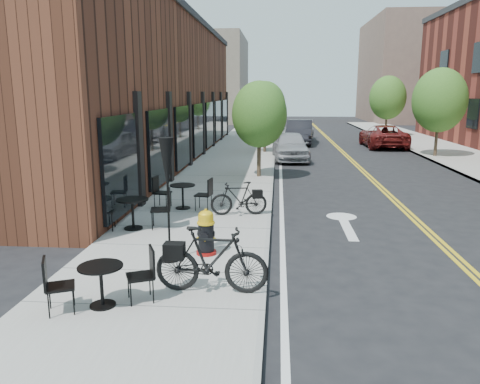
{
  "coord_description": "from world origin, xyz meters",
  "views": [
    {
      "loc": [
        0.15,
        -9.79,
        3.47
      ],
      "look_at": [
        -0.78,
        1.72,
        1.0
      ],
      "focal_mm": 35.0,
      "sensor_mm": 36.0,
      "label": 1
    }
  ],
  "objects": [
    {
      "name": "parked_car_c",
      "position": [
        1.6,
        24.29,
        0.74
      ],
      "size": [
        2.71,
        5.33,
        1.48
      ],
      "primitive_type": "imported",
      "rotation": [
        0.0,
        0.0,
        -0.13
      ],
      "color": "#B5B4B9",
      "rests_on": "ground"
    },
    {
      "name": "bistro_set_b",
      "position": [
        -3.42,
        1.22,
        0.62
      ],
      "size": [
        1.89,
        0.93,
        1.0
      ],
      "rotation": [
        0.0,
        0.0,
        0.19
      ],
      "color": "black",
      "rests_on": "sidewalk_near"
    },
    {
      "name": "parked_car_far",
      "position": [
        6.86,
        20.87,
        0.72
      ],
      "size": [
        2.41,
        5.19,
        1.44
      ],
      "primitive_type": "imported",
      "rotation": [
        0.0,
        0.0,
        3.15
      ],
      "color": "maroon",
      "rests_on": "ground"
    },
    {
      "name": "patio_umbrella",
      "position": [
        -2.0,
        -0.91,
        1.91
      ],
      "size": [
        0.4,
        0.4,
        2.5
      ],
      "color": "black",
      "rests_on": "sidewalk_near"
    },
    {
      "name": "bistro_set_a",
      "position": [
        -2.6,
        -3.05,
        0.57
      ],
      "size": [
        1.66,
        1.05,
        0.89
      ],
      "rotation": [
        0.0,
        0.0,
        0.42
      ],
      "color": "black",
      "rests_on": "sidewalk_near"
    },
    {
      "name": "building_near",
      "position": [
        -6.5,
        14.0,
        3.5
      ],
      "size": [
        5.0,
        28.0,
        7.0
      ],
      "primitive_type": "cube",
      "color": "#3F2014",
      "rests_on": "ground"
    },
    {
      "name": "tree_far_c",
      "position": [
        8.6,
        28.0,
        3.06
      ],
      "size": [
        2.8,
        2.8,
        4.62
      ],
      "color": "#382B1E",
      "rests_on": "sidewalk_far"
    },
    {
      "name": "tree_near_d",
      "position": [
        -0.6,
        33.0,
        2.79
      ],
      "size": [
        2.4,
        2.4,
        4.11
      ],
      "color": "#382B1E",
      "rests_on": "sidewalk_near"
    },
    {
      "name": "bistro_set_c",
      "position": [
        -2.6,
        3.39,
        0.59
      ],
      "size": [
        1.75,
        0.85,
        0.93
      ],
      "rotation": [
        0.0,
        0.0,
        -0.16
      ],
      "color": "black",
      "rests_on": "sidewalk_near"
    },
    {
      "name": "sidewalk_near",
      "position": [
        -2.0,
        10.0,
        0.06
      ],
      "size": [
        4.0,
        70.0,
        0.12
      ],
      "primitive_type": "cube",
      "color": "#9E9B93",
      "rests_on": "ground"
    },
    {
      "name": "tree_near_b",
      "position": [
        -0.6,
        17.0,
        2.71
      ],
      "size": [
        2.3,
        2.3,
        3.98
      ],
      "color": "#382B1E",
      "rests_on": "sidewalk_near"
    },
    {
      "name": "parked_car_a",
      "position": [
        0.8,
        14.55,
        0.74
      ],
      "size": [
        2.03,
        4.47,
        1.49
      ],
      "primitive_type": "imported",
      "rotation": [
        0.0,
        0.0,
        0.06
      ],
      "color": "#989AA0",
      "rests_on": "ground"
    },
    {
      "name": "tree_far_b",
      "position": [
        8.6,
        16.0,
        3.06
      ],
      "size": [
        2.8,
        2.8,
        4.62
      ],
      "color": "#382B1E",
      "rests_on": "sidewalk_far"
    },
    {
      "name": "bicycle_right",
      "position": [
        -0.93,
        -2.38,
        0.7
      ],
      "size": [
        1.94,
        0.57,
        1.16
      ],
      "primitive_type": "imported",
      "rotation": [
        0.0,
        0.0,
        1.56
      ],
      "color": "black",
      "rests_on": "sidewalk_near"
    },
    {
      "name": "tree_near_a",
      "position": [
        -0.6,
        9.0,
        2.6
      ],
      "size": [
        2.2,
        2.2,
        3.81
      ],
      "color": "#382B1E",
      "rests_on": "sidewalk_near"
    },
    {
      "name": "parked_car_b",
      "position": [
        1.6,
        22.45,
        0.81
      ],
      "size": [
        2.05,
        5.01,
        1.61
      ],
      "primitive_type": "imported",
      "rotation": [
        0.0,
        0.0,
        -0.07
      ],
      "color": "black",
      "rests_on": "ground"
    },
    {
      "name": "tree_near_c",
      "position": [
        -0.6,
        25.0,
        2.53
      ],
      "size": [
        2.1,
        2.1,
        3.67
      ],
      "color": "#382B1E",
      "rests_on": "sidewalk_near"
    },
    {
      "name": "fire_hydrant",
      "position": [
        -1.32,
        -0.47,
        0.58
      ],
      "size": [
        0.43,
        0.43,
        0.98
      ],
      "rotation": [
        0.0,
        0.0,
        -0.01
      ],
      "color": "maroon",
      "rests_on": "sidewalk_near"
    },
    {
      "name": "bg_building_left",
      "position": [
        -8.0,
        48.0,
        5.0
      ],
      "size": [
        8.0,
        14.0,
        10.0
      ],
      "primitive_type": "cube",
      "color": "#726656",
      "rests_on": "ground"
    },
    {
      "name": "bg_building_right",
      "position": [
        16.0,
        50.0,
        6.0
      ],
      "size": [
        10.0,
        16.0,
        12.0
      ],
      "primitive_type": "cube",
      "color": "brown",
      "rests_on": "ground"
    },
    {
      "name": "ground",
      "position": [
        0.0,
        0.0,
        0.0
      ],
      "size": [
        120.0,
        120.0,
        0.0
      ],
      "primitive_type": "plane",
      "color": "black",
      "rests_on": "ground"
    },
    {
      "name": "bicycle_left",
      "position": [
        -0.9,
        2.78,
        0.59
      ],
      "size": [
        1.62,
        0.69,
        0.94
      ],
      "primitive_type": "imported",
      "rotation": [
        0.0,
        0.0,
        -1.41
      ],
      "color": "black",
      "rests_on": "sidewalk_near"
    }
  ]
}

